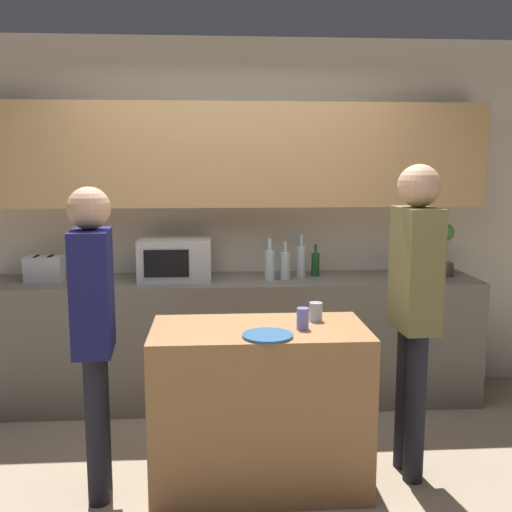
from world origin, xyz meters
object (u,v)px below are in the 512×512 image
bottle_3 (315,264)px  cup_1 (303,319)px  potted_plant (445,250)px  bottle_1 (285,265)px  bottle_2 (301,261)px  cup_0 (316,312)px  person_left (415,293)px  person_center (93,317)px  plate_on_island (268,336)px  toaster (44,269)px  microwave (175,259)px  bottle_0 (270,264)px

bottle_3 → cup_1: (-0.29, -1.34, -0.07)m
potted_plant → bottle_1: bearing=-177.8°
potted_plant → bottle_1: potted_plant is taller
bottle_2 → cup_0: bearing=-94.1°
bottle_1 → person_left: person_left is taller
cup_0 → person_center: size_ratio=0.06×
bottle_2 → person_center: person_center is taller
cup_0 → cup_1: (-0.10, -0.16, 0.01)m
plate_on_island → bottle_2: bearing=75.3°
toaster → cup_1: size_ratio=2.26×
potted_plant → person_center: person_center is taller
microwave → bottle_0: (0.69, -0.07, -0.03)m
cup_0 → person_center: person_center is taller
bottle_1 → cup_0: size_ratio=2.64×
microwave → person_center: (-0.34, -1.30, -0.09)m
toaster → bottle_3: size_ratio=1.08×
bottle_0 → bottle_2: bearing=22.0°
microwave → bottle_3: bearing=3.5°
toaster → plate_on_island: size_ratio=1.00×
toaster → potted_plant: bearing=0.0°
plate_on_island → cup_0: 0.42m
cup_1 → potted_plant: bearing=45.4°
microwave → plate_on_island: size_ratio=2.00×
potted_plant → microwave: bearing=-180.0°
bottle_2 → person_left: (0.45, -1.22, 0.01)m
person_center → bottle_2: bearing=131.7°
person_left → person_center: 1.73m
plate_on_island → cup_0: size_ratio=2.48×
cup_0 → cup_1: size_ratio=0.91×
bottle_3 → person_left: (0.34, -1.25, 0.04)m
person_left → person_center: (-1.72, -0.11, -0.08)m
toaster → potted_plant: size_ratio=0.66×
plate_on_island → cup_0: (0.30, 0.30, 0.04)m
plate_on_island → person_center: 0.90m
bottle_3 → person_left: size_ratio=0.14×
bottle_1 → bottle_2: 0.15m
toaster → person_center: 1.43m
microwave → cup_1: microwave is taller
potted_plant → bottle_0: size_ratio=1.29×
plate_on_island → bottle_3: bearing=71.6°
bottle_3 → potted_plant: bearing=-3.7°
potted_plant → bottle_2: (-1.08, 0.03, -0.08)m
bottle_1 → person_center: bearing=-132.4°
bottle_0 → person_center: bearing=-129.8°
bottle_1 → person_center: size_ratio=0.17×
microwave → bottle_0: bottle_0 is taller
potted_plant → cup_0: 1.62m
bottle_3 → cup_0: bottle_3 is taller
cup_0 → person_center: bearing=-171.3°
toaster → cup_0: size_ratio=2.48×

